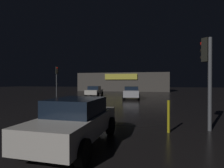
{
  "coord_description": "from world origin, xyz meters",
  "views": [
    {
      "loc": [
        4.78,
        -15.43,
        2.01
      ],
      "look_at": [
        0.08,
        6.12,
        1.8
      ],
      "focal_mm": 27.97,
      "sensor_mm": 36.0,
      "label": 1
    }
  ],
  "objects_px": {
    "traffic_signal_opposite": "(57,75)",
    "car_far": "(94,91)",
    "car_crossing": "(76,121)",
    "traffic_signal_main": "(207,65)",
    "store_building": "(124,82)",
    "car_near": "(132,92)"
  },
  "relations": [
    {
      "from": "traffic_signal_main",
      "to": "store_building",
      "type": "bearing_deg",
      "value": 104.25
    },
    {
      "from": "store_building",
      "to": "car_crossing",
      "type": "bearing_deg",
      "value": -83.94
    },
    {
      "from": "car_far",
      "to": "car_crossing",
      "type": "bearing_deg",
      "value": -73.63
    },
    {
      "from": "store_building",
      "to": "car_far",
      "type": "relative_size",
      "value": 5.02
    },
    {
      "from": "traffic_signal_opposite",
      "to": "car_near",
      "type": "xyz_separation_m",
      "value": [
        10.54,
        -1.02,
        -2.28
      ]
    },
    {
      "from": "car_near",
      "to": "car_crossing",
      "type": "bearing_deg",
      "value": -90.63
    },
    {
      "from": "car_near",
      "to": "traffic_signal_main",
      "type": "bearing_deg",
      "value": -71.0
    },
    {
      "from": "car_near",
      "to": "store_building",
      "type": "bearing_deg",
      "value": 101.11
    },
    {
      "from": "traffic_signal_opposite",
      "to": "car_far",
      "type": "distance_m",
      "value": 5.77
    },
    {
      "from": "car_far",
      "to": "car_crossing",
      "type": "height_order",
      "value": "car_crossing"
    },
    {
      "from": "store_building",
      "to": "traffic_signal_opposite",
      "type": "bearing_deg",
      "value": -108.4
    },
    {
      "from": "traffic_signal_main",
      "to": "car_far",
      "type": "xyz_separation_m",
      "value": [
        -10.34,
        16.48,
        -1.99
      ]
    },
    {
      "from": "car_far",
      "to": "car_crossing",
      "type": "relative_size",
      "value": 1.0
    },
    {
      "from": "store_building",
      "to": "car_near",
      "type": "height_order",
      "value": "store_building"
    },
    {
      "from": "store_building",
      "to": "traffic_signal_main",
      "type": "height_order",
      "value": "store_building"
    },
    {
      "from": "traffic_signal_opposite",
      "to": "car_far",
      "type": "height_order",
      "value": "traffic_signal_opposite"
    },
    {
      "from": "store_building",
      "to": "traffic_signal_main",
      "type": "bearing_deg",
      "value": -75.75
    },
    {
      "from": "traffic_signal_main",
      "to": "car_crossing",
      "type": "bearing_deg",
      "value": -150.01
    },
    {
      "from": "traffic_signal_main",
      "to": "traffic_signal_opposite",
      "type": "xyz_separation_m",
      "value": [
        -15.07,
        14.17,
        0.36
      ]
    },
    {
      "from": "store_building",
      "to": "car_far",
      "type": "bearing_deg",
      "value": -95.88
    },
    {
      "from": "traffic_signal_main",
      "to": "car_far",
      "type": "relative_size",
      "value": 0.95
    },
    {
      "from": "traffic_signal_opposite",
      "to": "car_far",
      "type": "relative_size",
      "value": 1.03
    }
  ]
}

